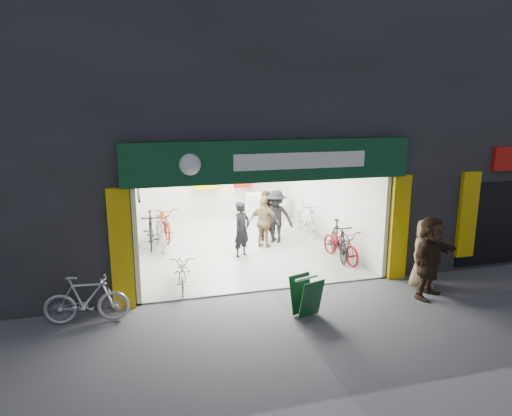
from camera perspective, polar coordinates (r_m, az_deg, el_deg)
name	(u,v)px	position (r m, az deg, el deg)	size (l,w,h in m)	color
ground	(270,291)	(10.77, 1.80, -10.32)	(60.00, 60.00, 0.00)	#56565B
building	(253,102)	(14.95, -0.43, 13.16)	(17.00, 10.27, 8.00)	#232326
bike_left_front	(183,269)	(10.97, -9.11, -7.59)	(0.58, 1.66, 0.87)	#B4B4B9
bike_left_midfront	(151,230)	(14.12, -13.03, -2.67)	(0.50, 1.79, 1.07)	black
bike_left_midback	(164,222)	(15.02, -11.39, -1.69)	(0.70, 2.02, 1.06)	maroon
bike_left_back	(160,232)	(13.81, -11.90, -2.99)	(0.50, 1.77, 1.07)	#A6A7AB
bike_right_front	(339,240)	(12.93, 10.28, -4.00)	(0.50, 1.78, 1.07)	black
bike_right_mid	(341,244)	(12.82, 10.56, -4.50)	(0.61, 1.76, 0.93)	maroon
bike_right_back	(306,218)	(15.08, 6.30, -1.31)	(0.53, 1.88, 1.13)	#A4A4A9
parked_bike	(86,300)	(9.72, -20.44, -10.67)	(0.47, 1.65, 0.99)	#B9B8BE
customer_a	(242,230)	(12.78, -1.77, -2.75)	(0.58, 0.38, 1.60)	black
customer_b	(265,216)	(14.33, 1.10, -0.98)	(0.79, 0.61, 1.62)	#3C2B1B
customer_c	(276,217)	(14.04, 2.50, -1.15)	(1.09, 0.62, 1.68)	black
customer_d	(264,222)	(13.56, 1.04, -1.80)	(0.94, 0.39, 1.61)	#8A7250
pedestrian_near	(424,254)	(11.35, 20.25, -5.45)	(0.81, 0.53, 1.66)	#8C7651
pedestrian_far	(430,257)	(10.85, 20.92, -5.76)	(1.73, 0.55, 1.87)	#322317
sandwich_board	(306,295)	(9.50, 6.29, -10.77)	(0.66, 0.67, 0.81)	#10411E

